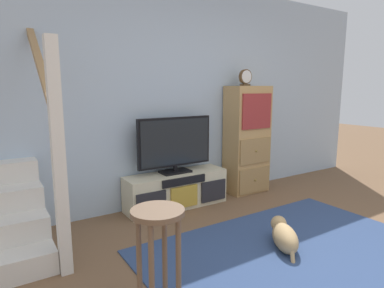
{
  "coord_description": "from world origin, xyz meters",
  "views": [
    {
      "loc": [
        -2.18,
        -1.12,
        1.43
      ],
      "look_at": [
        -0.24,
        1.94,
        0.81
      ],
      "focal_mm": 30.57,
      "sensor_mm": 36.0,
      "label": 1
    }
  ],
  "objects": [
    {
      "name": "side_cabinet",
      "position": [
        0.83,
        2.2,
        0.73
      ],
      "size": [
        0.58,
        0.38,
        1.46
      ],
      "color": "tan",
      "rests_on": "ground_plane"
    },
    {
      "name": "media_console",
      "position": [
        -0.3,
        2.19,
        0.21
      ],
      "size": [
        1.26,
        0.38,
        0.42
      ],
      "color": "beige",
      "rests_on": "ground_plane"
    },
    {
      "name": "bar_stool_near",
      "position": [
        -1.33,
        0.62,
        0.51
      ],
      "size": [
        0.34,
        0.34,
        0.69
      ],
      "color": "brown",
      "rests_on": "ground_plane"
    },
    {
      "name": "back_wall",
      "position": [
        0.0,
        2.46,
        1.35
      ],
      "size": [
        6.4,
        0.12,
        2.7
      ],
      "primitive_type": "cube",
      "color": "#A8BCD1",
      "rests_on": "ground_plane"
    },
    {
      "name": "dog",
      "position": [
        -0.0,
        0.76,
        0.12
      ],
      "size": [
        0.4,
        0.49,
        0.23
      ],
      "color": "tan",
      "rests_on": "ground_plane"
    },
    {
      "name": "television",
      "position": [
        -0.3,
        2.22,
        0.78
      ],
      "size": [
        0.96,
        0.22,
        0.67
      ],
      "color": "black",
      "rests_on": "media_console"
    },
    {
      "name": "area_rug",
      "position": [
        0.0,
        0.6,
        0.01
      ],
      "size": [
        2.6,
        1.8,
        0.01
      ],
      "primitive_type": "cube",
      "color": "navy",
      "rests_on": "ground_plane"
    },
    {
      "name": "desk_clock",
      "position": [
        0.75,
        2.19,
        1.57
      ],
      "size": [
        0.19,
        0.08,
        0.21
      ],
      "color": "#4C3823",
      "rests_on": "side_cabinet"
    }
  ]
}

